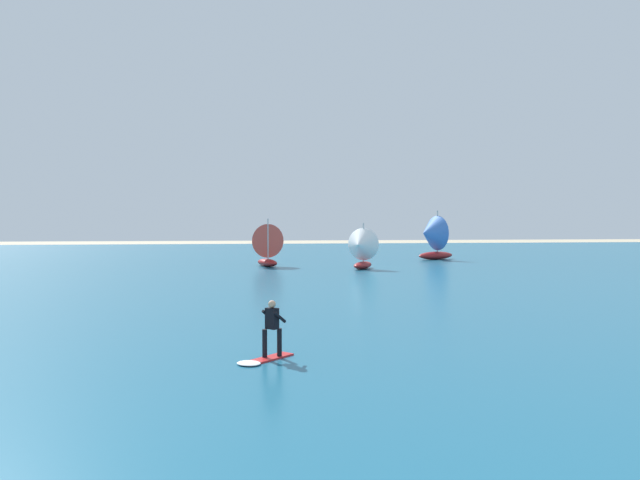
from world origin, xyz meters
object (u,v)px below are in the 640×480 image
at_px(kitesurfer, 268,338).
at_px(sailboat_mid_right, 431,237).
at_px(sailboat_anchored_offshore, 361,248).
at_px(sailboat_near_shore, 265,244).

relative_size(kitesurfer, sailboat_mid_right, 0.38).
bearing_deg(kitesurfer, sailboat_mid_right, 67.79).
xyz_separation_m(sailboat_anchored_offshore, sailboat_mid_right, (8.64, 10.34, 0.51)).
bearing_deg(sailboat_mid_right, sailboat_near_shore, -158.75).
relative_size(kitesurfer, sailboat_anchored_offshore, 0.50).
xyz_separation_m(sailboat_anchored_offshore, sailboat_near_shore, (-7.36, 4.12, 0.15)).
height_order(sailboat_near_shore, sailboat_mid_right, sailboat_mid_right).
height_order(kitesurfer, sailboat_near_shore, sailboat_near_shore).
distance_m(kitesurfer, sailboat_near_shore, 34.44).
height_order(kitesurfer, sailboat_mid_right, sailboat_mid_right).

